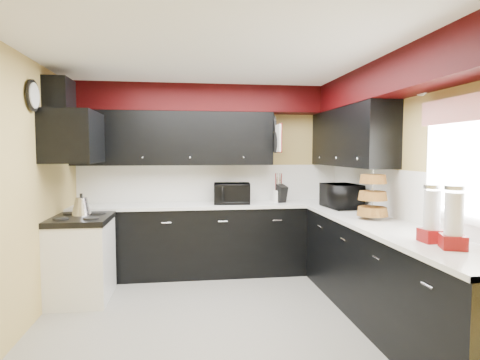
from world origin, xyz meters
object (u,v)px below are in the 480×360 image
Objects in this scene: microwave at (342,196)px; utensil_crock at (278,196)px; kettle at (81,206)px; toaster_oven at (232,193)px; knife_block at (281,194)px.

utensil_crock is (-0.63, 0.67, -0.07)m from microwave.
microwave reaches higher than kettle.
toaster_oven is 1.86m from kettle.
toaster_oven is 1.99× the size of knife_block.
utensil_crock is 0.07m from knife_block.
utensil_crock is at bearing 38.70° from microwave.
utensil_crock is 2.50m from kettle.
kettle is at bearing -156.08° from toaster_oven.
knife_block is (-0.61, 0.62, -0.03)m from microwave.
knife_block is at bearing -65.08° from utensil_crock.
microwave is 3.25× the size of utensil_crock.
kettle is at bearing 177.65° from knife_block.
microwave reaches higher than utensil_crock.
toaster_oven is at bearing 60.27° from microwave.
microwave is at bearing 0.14° from kettle.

